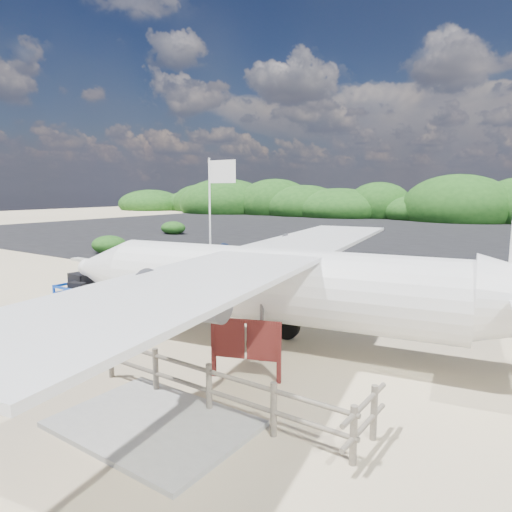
{
  "coord_description": "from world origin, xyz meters",
  "views": [
    {
      "loc": [
        11.57,
        -11.4,
        4.37
      ],
      "look_at": [
        0.58,
        4.4,
        1.51
      ],
      "focal_mm": 32.0,
      "sensor_mm": 36.0,
      "label": 1
    }
  ],
  "objects_px": {
    "signboard": "(246,379)",
    "aircraft_small": "(330,228)",
    "flagpole": "(211,320)",
    "baggage_cart": "(93,319)",
    "crew_c": "(278,296)",
    "crew_a": "(186,260)",
    "crew_b": "(224,262)"
  },
  "relations": [
    {
      "from": "signboard",
      "to": "aircraft_small",
      "type": "distance_m",
      "value": 41.34
    },
    {
      "from": "flagpole",
      "to": "signboard",
      "type": "xyz_separation_m",
      "value": [
        3.76,
        -3.21,
        0.0
      ]
    },
    {
      "from": "baggage_cart",
      "to": "crew_c",
      "type": "height_order",
      "value": "crew_c"
    },
    {
      "from": "crew_a",
      "to": "crew_c",
      "type": "height_order",
      "value": "crew_a"
    },
    {
      "from": "baggage_cart",
      "to": "crew_a",
      "type": "bearing_deg",
      "value": 109.2
    },
    {
      "from": "crew_a",
      "to": "baggage_cart",
      "type": "bearing_deg",
      "value": 123.29
    },
    {
      "from": "crew_b",
      "to": "crew_c",
      "type": "distance_m",
      "value": 6.93
    },
    {
      "from": "baggage_cart",
      "to": "crew_c",
      "type": "relative_size",
      "value": 1.68
    },
    {
      "from": "baggage_cart",
      "to": "aircraft_small",
      "type": "relative_size",
      "value": 0.35
    },
    {
      "from": "signboard",
      "to": "crew_a",
      "type": "height_order",
      "value": "crew_a"
    },
    {
      "from": "crew_a",
      "to": "aircraft_small",
      "type": "relative_size",
      "value": 0.22
    },
    {
      "from": "baggage_cart",
      "to": "aircraft_small",
      "type": "distance_m",
      "value": 38.09
    },
    {
      "from": "signboard",
      "to": "crew_b",
      "type": "relative_size",
      "value": 0.98
    },
    {
      "from": "signboard",
      "to": "crew_b",
      "type": "distance_m",
      "value": 11.62
    },
    {
      "from": "signboard",
      "to": "crew_a",
      "type": "relative_size",
      "value": 1.05
    },
    {
      "from": "flagpole",
      "to": "crew_a",
      "type": "height_order",
      "value": "flagpole"
    },
    {
      "from": "flagpole",
      "to": "crew_a",
      "type": "bearing_deg",
      "value": 139.37
    },
    {
      "from": "flagpole",
      "to": "signboard",
      "type": "relative_size",
      "value": 3.02
    },
    {
      "from": "crew_a",
      "to": "flagpole",
      "type": "bearing_deg",
      "value": 152.85
    },
    {
      "from": "flagpole",
      "to": "crew_c",
      "type": "distance_m",
      "value": 2.37
    },
    {
      "from": "signboard",
      "to": "crew_a",
      "type": "distance_m",
      "value": 12.91
    },
    {
      "from": "crew_b",
      "to": "crew_c",
      "type": "bearing_deg",
      "value": 151.47
    },
    {
      "from": "crew_a",
      "to": "signboard",
      "type": "bearing_deg",
      "value": 152.94
    },
    {
      "from": "baggage_cart",
      "to": "crew_b",
      "type": "relative_size",
      "value": 1.49
    },
    {
      "from": "crew_b",
      "to": "aircraft_small",
      "type": "relative_size",
      "value": 0.23
    },
    {
      "from": "baggage_cart",
      "to": "crew_c",
      "type": "bearing_deg",
      "value": 34.51
    },
    {
      "from": "signboard",
      "to": "crew_b",
      "type": "xyz_separation_m",
      "value": [
        -7.63,
        8.71,
        0.91
      ]
    },
    {
      "from": "flagpole",
      "to": "crew_c",
      "type": "xyz_separation_m",
      "value": [
        1.72,
        1.41,
        0.8
      ]
    },
    {
      "from": "crew_c",
      "to": "aircraft_small",
      "type": "relative_size",
      "value": 0.21
    },
    {
      "from": "crew_b",
      "to": "aircraft_small",
      "type": "bearing_deg",
      "value": -66.07
    },
    {
      "from": "crew_b",
      "to": "crew_c",
      "type": "xyz_separation_m",
      "value": [
        5.59,
        -4.09,
        -0.11
      ]
    },
    {
      "from": "flagpole",
      "to": "crew_b",
      "type": "bearing_deg",
      "value": 125.1
    }
  ]
}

